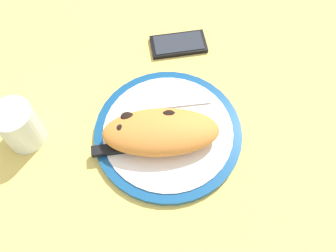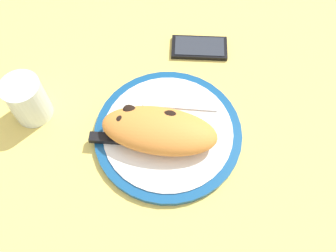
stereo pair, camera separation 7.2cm
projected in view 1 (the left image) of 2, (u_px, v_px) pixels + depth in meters
The scene contains 7 objects.
ground_plane at pixel (168, 138), 76.16cm from camera, with size 150.00×150.00×3.00cm, color #EACC60.
plate at pixel (168, 133), 74.16cm from camera, with size 29.65×29.65×1.60cm.
calzone at pixel (161, 132), 70.19cm from camera, with size 23.44×12.75×5.52cm.
fork at pixel (167, 106), 75.96cm from camera, with size 15.27×4.58×0.40cm.
knife at pixel (133, 147), 71.22cm from camera, with size 22.91×6.83×1.20cm.
smartphone at pixel (178, 44), 85.40cm from camera, with size 13.90×9.24×1.16cm.
water_glass at pixel (20, 128), 70.81cm from camera, with size 7.71×7.71×9.78cm.
Camera 1 is at (-2.63, 33.99, 66.64)cm, focal length 39.45 mm.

